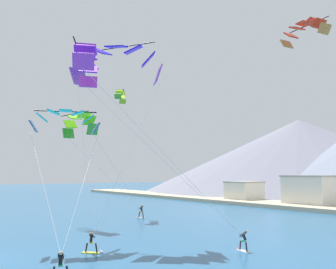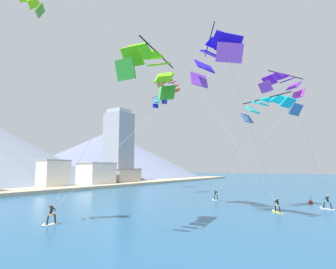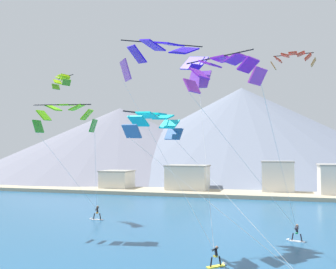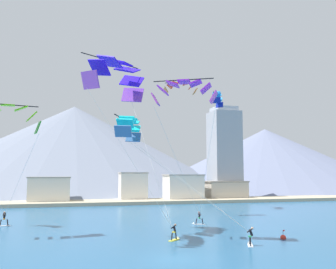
# 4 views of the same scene
# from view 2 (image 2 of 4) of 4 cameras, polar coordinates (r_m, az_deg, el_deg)

# --- Properties ---
(kitesurfer_near_lead) EXTENTS (1.53, 1.50, 1.66)m
(kitesurfer_near_lead) POSITION_cam_2_polar(r_m,az_deg,el_deg) (32.11, 22.51, -14.60)
(kitesurfer_near_lead) COLOR yellow
(kitesurfer_near_lead) RESTS_ON ground
(kitesurfer_near_trail) EXTENTS (1.78, 0.72, 1.68)m
(kitesurfer_near_trail) POSITION_cam_2_polar(r_m,az_deg,el_deg) (40.66, 10.19, -13.32)
(kitesurfer_near_trail) COLOR white
(kitesurfer_near_trail) RESTS_ON ground
(kitesurfer_mid_center) EXTENTS (1.08, 1.75, 1.74)m
(kitesurfer_mid_center) POSITION_cam_2_polar(r_m,az_deg,el_deg) (37.16, 31.11, -12.95)
(kitesurfer_mid_center) COLOR white
(kitesurfer_mid_center) RESTS_ON ground
(kitesurfer_far_left) EXTENTS (1.78, 0.67, 1.83)m
(kitesurfer_far_left) POSITION_cam_2_polar(r_m,az_deg,el_deg) (25.49, -24.41, -16.31)
(kitesurfer_far_left) COLOR white
(kitesurfer_far_left) RESTS_ON ground
(parafoil_kite_near_lead) EXTENTS (8.92, 8.54, 17.59)m
(parafoil_kite_near_lead) POSITION_cam_2_polar(r_m,az_deg,el_deg) (30.63, 10.31, 16.53)
(parafoil_kite_near_lead) COLOR purple
(parafoil_kite_near_trail) EXTENTS (8.67, 12.88, 14.18)m
(parafoil_kite_near_trail) POSITION_cam_2_polar(r_m,az_deg,el_deg) (33.62, 23.49, 10.10)
(parafoil_kite_near_trail) COLOR #B238BD
(parafoil_kite_mid_center) EXTENTS (11.92, 6.72, 10.32)m
(parafoil_kite_mid_center) POSITION_cam_2_polar(r_m,az_deg,el_deg) (27.67, 21.21, 5.67)
(parafoil_kite_mid_center) COLOR #386299
(parafoil_kite_far_left) EXTENTS (6.58, 10.77, 12.05)m
(parafoil_kite_far_left) POSITION_cam_2_polar(r_m,az_deg,el_deg) (20.28, -4.00, 14.25)
(parafoil_kite_far_left) COLOR green
(parafoil_kite_distant_high_outer) EXTENTS (3.73, 5.20, 2.39)m
(parafoil_kite_distant_high_outer) POSITION_cam_2_polar(r_m,az_deg,el_deg) (60.53, -1.90, 7.60)
(parafoil_kite_distant_high_outer) COLOR #0F1D93
(parafoil_kite_distant_low_drift) EXTENTS (5.24, 1.93, 1.81)m
(parafoil_kite_distant_low_drift) POSITION_cam_2_polar(r_m,az_deg,el_deg) (47.38, 0.18, 11.07)
(parafoil_kite_distant_low_drift) COLOR #C87532
(race_marker_buoy) EXTENTS (0.56, 0.56, 1.02)m
(race_marker_buoy) POSITION_cam_2_polar(r_m,az_deg,el_deg) (41.92, 28.63, -12.82)
(race_marker_buoy) COLOR red
(race_marker_buoy) RESTS_ON ground
(shoreline_strip) EXTENTS (180.00, 10.00, 0.70)m
(shoreline_strip) POSITION_cam_2_polar(r_m,az_deg,el_deg) (59.33, -27.68, -10.78)
(shoreline_strip) COLOR tan
(shoreline_strip) RESTS_ON ground
(shore_building_harbour_front) EXTENTS (9.87, 6.86, 4.61)m
(shore_building_harbour_front) POSITION_cam_2_polar(r_m,az_deg,el_deg) (79.90, -9.86, -8.95)
(shore_building_harbour_front) COLOR #B7AD9E
(shore_building_harbour_front) RESTS_ON ground
(shore_building_quay_east) EXTENTS (8.48, 6.71, 6.20)m
(shore_building_quay_east) POSITION_cam_2_polar(r_m,az_deg,el_deg) (71.78, -15.34, -8.38)
(shore_building_quay_east) COLOR silver
(shore_building_quay_east) RESTS_ON ground
(shore_building_old_town) EXTENTS (6.27, 4.54, 6.68)m
(shore_building_old_town) POSITION_cam_2_polar(r_m,az_deg,el_deg) (65.88, -23.68, -7.95)
(shore_building_old_town) COLOR silver
(shore_building_old_town) RESTS_ON ground
(highrise_tower) EXTENTS (7.00, 7.00, 23.26)m
(highrise_tower) POSITION_cam_2_polar(r_m,az_deg,el_deg) (83.85, -10.72, -2.62)
(highrise_tower) COLOR #999EA8
(highrise_tower) RESTS_ON ground
(mountain_peak_central_summit) EXTENTS (95.57, 95.57, 23.71)m
(mountain_peak_central_summit) POSITION_cam_2_polar(r_m,az_deg,el_deg) (139.76, -12.81, -4.18)
(mountain_peak_central_summit) COLOR slate
(mountain_peak_central_summit) RESTS_ON ground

